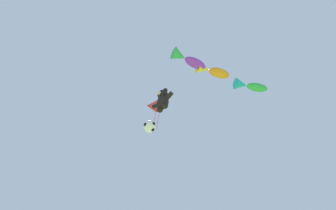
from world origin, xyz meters
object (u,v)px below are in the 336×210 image
Objects in this scene: diamond_kite at (157,108)px; fish_kite_emerald at (249,86)px; fish_kite_violet at (187,59)px; fish_kite_tangerine at (211,71)px; teddy_bear_kite at (163,100)px; soccer_ball_kite at (150,127)px.

fish_kite_emerald is at bearing 35.00° from diamond_kite.
diamond_kite is (-3.85, 0.88, -1.13)m from fish_kite_violet.
fish_kite_tangerine reaches higher than fish_kite_emerald.
teddy_bear_kite is at bearing -124.32° from fish_kite_emerald.
fish_kite_emerald is (1.12, 2.85, -0.14)m from fish_kite_tangerine.
teddy_bear_kite is 0.70× the size of fish_kite_tangerine.
fish_kite_violet is 0.79× the size of diamond_kite.
fish_kite_emerald is (4.38, 5.26, 4.56)m from soccer_ball_kite.
fish_kite_tangerine reaches higher than fish_kite_violet.
fish_kite_tangerine is at bearing 12.81° from diamond_kite.
diamond_kite is (-1.98, 1.29, 1.79)m from teddy_bear_kite.
diamond_kite is at bearing 146.86° from teddy_bear_kite.
fish_kite_violet is 1.95m from fish_kite_tangerine.
fish_kite_violet is at bearing -109.17° from fish_kite_emerald.
fish_kite_emerald is at bearing 55.68° from teddy_bear_kite.
fish_kite_emerald is (3.51, 5.14, 2.87)m from teddy_bear_kite.
soccer_ball_kite is 0.31× the size of fish_kite_tangerine.
fish_kite_emerald is at bearing 70.83° from fish_kite_violet.
fish_kite_tangerine is at bearing 74.40° from fish_kite_violet.
soccer_ball_kite is 6.21m from fish_kite_tangerine.
fish_kite_violet reaches higher than teddy_bear_kite.
fish_kite_violet is at bearing -105.60° from fish_kite_tangerine.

